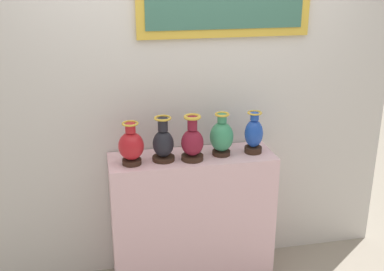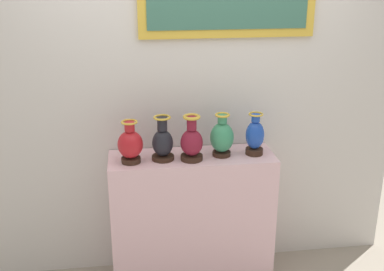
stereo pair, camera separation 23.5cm
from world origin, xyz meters
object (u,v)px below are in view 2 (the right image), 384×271
object	(u,v)px
vase_burgundy	(192,142)
vase_sapphire	(255,136)
vase_jade	(222,137)
vase_onyx	(163,142)
vase_crimson	(130,144)

from	to	relation	value
vase_burgundy	vase_sapphire	distance (m)	0.46
vase_jade	vase_sapphire	bearing A→B (deg)	-1.00
vase_onyx	vase_burgundy	world-z (taller)	vase_burgundy
vase_crimson	vase_onyx	size ratio (longest dim) A/B	0.95
vase_burgundy	vase_jade	distance (m)	0.23
vase_onyx	vase_sapphire	world-z (taller)	vase_onyx
vase_crimson	vase_jade	distance (m)	0.65
vase_burgundy	vase_sapphire	size ratio (longest dim) A/B	1.06
vase_burgundy	vase_jade	world-z (taller)	vase_burgundy
vase_crimson	vase_jade	size ratio (longest dim) A/B	0.96
vase_onyx	vase_jade	xyz separation A→B (m)	(0.42, 0.01, 0.01)
vase_burgundy	vase_crimson	bearing A→B (deg)	178.68
vase_onyx	vase_crimson	bearing A→B (deg)	-174.14
vase_onyx	vase_burgundy	xyz separation A→B (m)	(0.20, -0.03, 0.01)
vase_burgundy	vase_sapphire	bearing A→B (deg)	5.33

